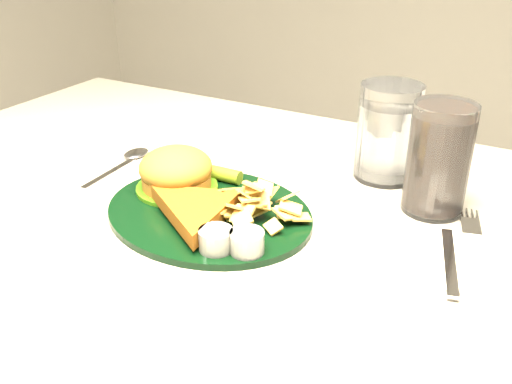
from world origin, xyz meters
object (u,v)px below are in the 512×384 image
water_glass (388,132)px  fork_napkin (452,256)px  cola_glass (439,159)px  dinner_plate (208,194)px

water_glass → fork_napkin: 0.22m
fork_napkin → water_glass: bearing=112.1°
cola_glass → fork_napkin: cola_glass is taller
cola_glass → fork_napkin: 0.13m
dinner_plate → cola_glass: cola_glass is taller
water_glass → cola_glass: bearing=-38.3°
dinner_plate → cola_glass: size_ratio=1.93×
fork_napkin → cola_glass: bearing=98.9°
cola_glass → fork_napkin: bearing=-66.0°
dinner_plate → water_glass: 0.26m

